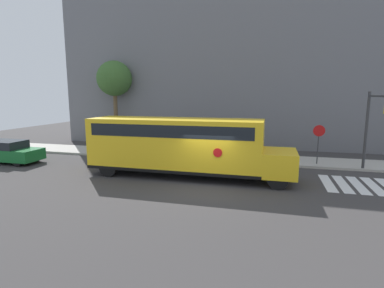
% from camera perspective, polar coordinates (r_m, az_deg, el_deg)
% --- Properties ---
extents(ground_plane, '(60.00, 60.00, 0.00)m').
position_cam_1_polar(ground_plane, '(15.02, 3.03, -7.89)').
color(ground_plane, '#3A3838').
extents(sidewalk_strip, '(44.00, 3.00, 0.15)m').
position_cam_1_polar(sidewalk_strip, '(21.21, 6.63, -2.61)').
color(sidewalk_strip, '#B2ADA3').
rests_on(sidewalk_strip, ground).
extents(building_backdrop, '(32.00, 4.00, 13.83)m').
position_cam_1_polar(building_backdrop, '(27.31, 8.93, 14.42)').
color(building_backdrop, slate).
rests_on(building_backdrop, ground).
extents(crosswalk_stripes, '(4.70, 3.20, 0.01)m').
position_cam_1_polar(crosswalk_stripes, '(17.40, 31.28, -6.85)').
color(crosswalk_stripes, white).
rests_on(crosswalk_stripes, ground).
extents(school_bus, '(11.06, 2.57, 3.17)m').
position_cam_1_polar(school_bus, '(16.29, -2.14, 0.07)').
color(school_bus, yellow).
rests_on(school_bus, ground).
extents(parked_car, '(4.25, 1.80, 1.47)m').
position_cam_1_polar(parked_car, '(23.24, -31.61, -1.25)').
color(parked_car, '#196B2D').
rests_on(parked_car, ground).
extents(stop_sign, '(0.70, 0.10, 2.60)m').
position_cam_1_polar(stop_sign, '(20.22, 22.95, 0.86)').
color(stop_sign, '#38383A').
rests_on(stop_sign, ground).
extents(traffic_light, '(0.28, 3.28, 4.64)m').
position_cam_1_polar(traffic_light, '(18.98, 31.33, 3.94)').
color(traffic_light, '#38383A').
rests_on(traffic_light, ground).
extents(tree_near_sidewalk, '(3.07, 3.07, 7.40)m').
position_cam_1_polar(tree_near_sidewalk, '(27.68, -14.56, 11.84)').
color(tree_near_sidewalk, brown).
rests_on(tree_near_sidewalk, ground).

